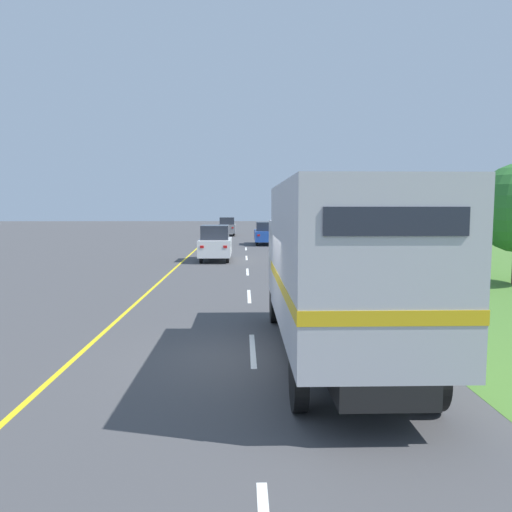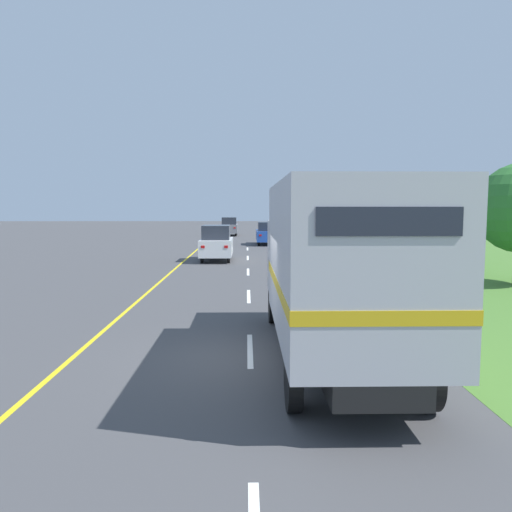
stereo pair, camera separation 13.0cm
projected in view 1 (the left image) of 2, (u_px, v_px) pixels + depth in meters
ground_plane at (253, 359)px, 10.31m from camera, size 200.00×200.00×0.00m
grass_shoulder at (471, 258)px, 30.34m from camera, size 20.00×69.66×0.01m
edge_line_yellow at (185, 259)px, 29.89m from camera, size 0.12×69.66×0.01m
centre_dash_near at (253, 350)px, 10.94m from camera, size 0.12×2.60×0.01m
centre_dash_mid_a at (249, 296)px, 17.51m from camera, size 0.12×2.60×0.01m
centre_dash_mid_b at (247, 272)px, 24.07m from camera, size 0.12×2.60×0.01m
centre_dash_far at (247, 258)px, 30.64m from camera, size 0.12×2.60×0.01m
centre_dash_farthest at (246, 249)px, 37.20m from camera, size 0.12×2.60×0.01m
horse_trailer_truck at (338, 265)px, 9.88m from camera, size 2.43×7.99×3.56m
lead_car_white at (215, 243)px, 28.94m from camera, size 1.80×3.95×2.07m
lead_car_blue_ahead at (265, 233)px, 41.46m from camera, size 1.80×4.52×1.88m
lead_car_grey_ahead at (227, 226)px, 54.49m from camera, size 1.80×4.54×2.00m
highway_sign at (424, 246)px, 16.16m from camera, size 1.92×0.09×2.90m
roadside_tree_mid at (414, 208)px, 26.84m from camera, size 3.29×3.29×4.72m
delineator_post at (396, 299)px, 14.28m from camera, size 0.08×0.08×0.95m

